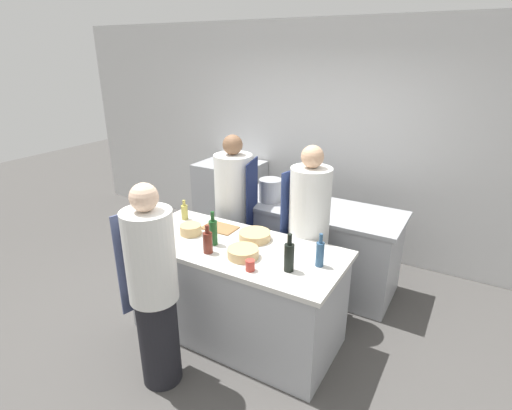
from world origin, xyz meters
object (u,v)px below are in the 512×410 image
(cup, at_px, (250,265))
(chef_at_pass_far, at_px, (308,236))
(bottle_wine, at_px, (208,242))
(chef_at_stove, at_px, (234,213))
(bottle_sauce, at_px, (213,232))
(chef_at_prep_near, at_px, (154,290))
(bowl_mixing_large, at_px, (191,229))
(bottle_olive_oil, at_px, (320,253))
(oven_range, at_px, (230,200))
(bottle_vinegar, at_px, (185,212))
(bowl_prep_small, at_px, (243,253))
(bowl_ceramic_blue, at_px, (255,236))
(stockpot, at_px, (270,190))
(bottle_cooking_oil, at_px, (289,256))

(cup, bearing_deg, chef_at_pass_far, 83.52)
(bottle_wine, bearing_deg, chef_at_pass_far, 55.77)
(chef_at_stove, bearing_deg, cup, 24.65)
(cup, bearing_deg, bottle_wine, 171.00)
(chef_at_stove, relative_size, chef_at_pass_far, 0.98)
(chef_at_pass_far, bearing_deg, bottle_sauce, 150.14)
(chef_at_prep_near, bearing_deg, bowl_mixing_large, 32.34)
(chef_at_pass_far, bearing_deg, bottle_olive_oil, -136.71)
(oven_range, relative_size, chef_at_prep_near, 0.64)
(bottle_vinegar, bearing_deg, bottle_sauce, -28.08)
(chef_at_stove, height_order, bottle_vinegar, chef_at_stove)
(oven_range, bearing_deg, cup, -52.75)
(chef_at_stove, bearing_deg, oven_range, -157.73)
(chef_at_prep_near, xyz_separation_m, bottle_sauce, (0.04, 0.69, 0.20))
(bottle_vinegar, distance_m, bowl_prep_small, 0.97)
(bottle_wine, distance_m, bowl_ceramic_blue, 0.45)
(stockpot, bearing_deg, chef_at_pass_far, -37.54)
(chef_at_prep_near, xyz_separation_m, bowl_prep_small, (0.38, 0.62, 0.12))
(bowl_mixing_large, height_order, bowl_ceramic_blue, bowl_mixing_large)
(bottle_sauce, bearing_deg, chef_at_stove, 111.84)
(bottle_olive_oil, xyz_separation_m, bottle_sauce, (-0.91, -0.11, 0.01))
(bottle_sauce, bearing_deg, bowl_mixing_large, 168.05)
(chef_at_stove, xyz_separation_m, bottle_olive_oil, (1.25, -0.71, 0.18))
(bowl_prep_small, bearing_deg, bowl_mixing_large, 168.49)
(chef_at_stove, xyz_separation_m, stockpot, (0.25, 0.35, 0.20))
(bottle_olive_oil, relative_size, bottle_vinegar, 1.36)
(bowl_ceramic_blue, bearing_deg, cup, -63.29)
(bowl_prep_small, relative_size, cup, 2.95)
(bottle_sauce, bearing_deg, bowl_prep_small, -11.12)
(chef_at_pass_far, relative_size, bowl_mixing_large, 8.78)
(cup, bearing_deg, bottle_olive_oil, 37.78)
(oven_range, xyz_separation_m, bowl_mixing_large, (0.74, -1.74, 0.42))
(bowl_ceramic_blue, bearing_deg, bowl_prep_small, -75.82)
(cup, bearing_deg, bottle_cooking_oil, 29.95)
(bottle_wine, bearing_deg, bowl_mixing_large, 149.19)
(bottle_olive_oil, height_order, bottle_cooking_oil, bottle_cooking_oil)
(chef_at_stove, bearing_deg, bottle_olive_oil, 46.50)
(bowl_ceramic_blue, relative_size, stockpot, 1.10)
(bottle_sauce, bearing_deg, bottle_cooking_oil, -5.36)
(oven_range, relative_size, bottle_olive_oil, 3.89)
(cup, bearing_deg, bowl_prep_small, 136.42)
(bowl_mixing_large, xyz_separation_m, cup, (0.79, -0.28, -0.00))
(chef_at_prep_near, xyz_separation_m, bowl_ceramic_blue, (0.30, 0.94, 0.12))
(bottle_wine, xyz_separation_m, bowl_ceramic_blue, (0.21, 0.40, -0.06))
(chef_at_stove, height_order, bottle_sauce, chef_at_stove)
(chef_at_prep_near, bearing_deg, bowl_prep_small, -17.98)
(chef_at_stove, distance_m, bowl_ceramic_blue, 0.82)
(chef_at_prep_near, relative_size, bowl_prep_small, 6.51)
(oven_range, xyz_separation_m, bottle_olive_oil, (1.96, -1.69, 0.48))
(bottle_vinegar, distance_m, bottle_wine, 0.76)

